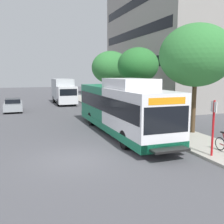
# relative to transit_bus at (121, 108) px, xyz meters

# --- Properties ---
(ground_plane) EXTENTS (120.00, 120.00, 0.00)m
(ground_plane) POSITION_rel_transit_bus_xyz_m (-3.86, 3.70, -1.70)
(ground_plane) COLOR #4C4C51
(sidewalk_curb) EXTENTS (3.00, 56.00, 0.14)m
(sidewalk_curb) POSITION_rel_transit_bus_xyz_m (3.14, 1.70, -1.63)
(sidewalk_curb) COLOR #A8A399
(sidewalk_curb) RESTS_ON ground
(transit_bus) EXTENTS (2.58, 12.25, 3.65)m
(transit_bus) POSITION_rel_transit_bus_xyz_m (0.00, 0.00, 0.00)
(transit_bus) COLOR white
(transit_bus) RESTS_ON ground
(bus_stop_sign_pole) EXTENTS (0.10, 0.36, 2.60)m
(bus_stop_sign_pole) POSITION_rel_transit_bus_xyz_m (2.09, -6.33, -0.05)
(bus_stop_sign_pole) COLOR red
(bus_stop_sign_pole) RESTS_ON sidewalk_curb
(street_tree_near_stop) EXTENTS (4.61, 4.61, 6.89)m
(street_tree_near_stop) POSITION_rel_transit_bus_xyz_m (4.32, -1.92, 3.36)
(street_tree_near_stop) COLOR #4C3823
(street_tree_near_stop) RESTS_ON sidewalk_curb
(street_tree_mid_block) EXTENTS (3.63, 3.63, 6.09)m
(street_tree_mid_block) POSITION_rel_transit_bus_xyz_m (3.76, 5.36, 2.96)
(street_tree_mid_block) COLOR #4C3823
(street_tree_mid_block) RESTS_ON sidewalk_curb
(street_tree_far_block) EXTENTS (4.44, 4.44, 6.40)m
(street_tree_far_block) POSITION_rel_transit_bus_xyz_m (3.92, 13.09, 2.94)
(street_tree_far_block) COLOR #4C3823
(street_tree_far_block) RESTS_ON sidewalk_curb
(parked_car_far_lane) EXTENTS (1.80, 4.50, 1.33)m
(parked_car_far_lane) POSITION_rel_transit_bus_xyz_m (-6.92, 13.41, -1.04)
(parked_car_far_lane) COLOR #93999E
(parked_car_far_lane) RESTS_ON ground
(box_truck_background) EXTENTS (2.32, 7.01, 3.25)m
(box_truck_background) POSITION_rel_transit_bus_xyz_m (-0.77, 18.47, 0.04)
(box_truck_background) COLOR silver
(box_truck_background) RESTS_ON ground
(apartment_tower_backdrop) EXTENTS (12.22, 19.36, 24.38)m
(apartment_tower_backdrop) POSITION_rel_transit_bus_xyz_m (13.25, 14.27, 10.48)
(apartment_tower_backdrop) COLOR gray
(apartment_tower_backdrop) RESTS_ON ground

